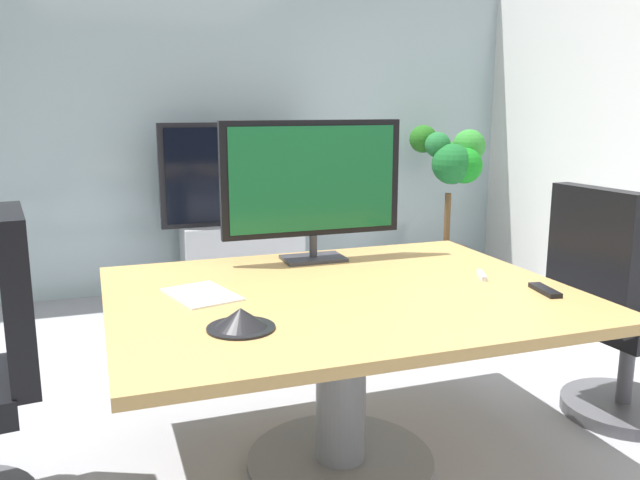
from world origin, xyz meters
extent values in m
plane|color=#99999E|center=(0.00, 0.00, 0.00)|extent=(6.66, 6.66, 0.00)
cube|color=#9EB2B7|center=(0.00, 2.83, 1.30)|extent=(5.46, 0.10, 2.61)
cube|color=#B2894C|center=(0.14, -0.05, 0.71)|extent=(1.75, 1.38, 0.04)
cylinder|color=slate|center=(0.14, -0.05, 0.35)|extent=(0.20, 0.20, 0.69)
cylinder|color=slate|center=(0.14, -0.05, 0.01)|extent=(0.76, 0.76, 0.03)
cube|color=black|center=(-1.01, 0.08, 0.79)|extent=(0.14, 0.46, 0.60)
cylinder|color=#4C4C51|center=(1.56, -0.08, 0.03)|extent=(0.56, 0.56, 0.06)
cylinder|color=#4C4C51|center=(1.56, -0.08, 0.24)|extent=(0.07, 0.07, 0.36)
cube|color=black|center=(1.56, -0.08, 0.46)|extent=(0.52, 0.52, 0.10)
cube|color=black|center=(1.29, -0.10, 0.79)|extent=(0.13, 0.46, 0.60)
cube|color=black|center=(1.52, 0.18, 0.58)|extent=(0.28, 0.07, 0.03)
cube|color=#333338|center=(0.20, 0.46, 0.74)|extent=(0.28, 0.18, 0.02)
cylinder|color=#333338|center=(0.20, 0.46, 0.80)|extent=(0.04, 0.04, 0.10)
cube|color=black|center=(0.20, 0.47, 1.11)|extent=(0.84, 0.04, 0.52)
cube|color=#14592D|center=(0.20, 0.45, 1.11)|extent=(0.77, 0.01, 0.47)
cube|color=#B7BABC|center=(0.31, 2.48, 0.28)|extent=(0.90, 0.36, 0.55)
cube|color=black|center=(0.31, 2.46, 0.93)|extent=(1.20, 0.06, 0.76)
cube|color=black|center=(0.31, 2.43, 0.93)|extent=(1.12, 0.01, 0.69)
cylinder|color=brown|center=(1.95, 2.24, 0.15)|extent=(0.34, 0.34, 0.30)
cylinder|color=brown|center=(1.95, 2.24, 0.52)|extent=(0.05, 0.05, 0.44)
sphere|color=#328C30|center=(2.13, 2.26, 1.11)|extent=(0.26, 0.26, 0.26)
sphere|color=#216924|center=(2.09, 2.38, 0.97)|extent=(0.34, 0.34, 0.34)
sphere|color=#226319|center=(1.81, 2.43, 1.16)|extent=(0.22, 0.22, 0.22)
sphere|color=#216D31|center=(1.84, 2.25, 1.13)|extent=(0.20, 0.20, 0.20)
sphere|color=#196227|center=(1.91, 2.15, 0.98)|extent=(0.32, 0.32, 0.32)
sphere|color=#17811C|center=(2.01, 2.13, 0.97)|extent=(0.28, 0.28, 0.28)
cone|color=black|center=(-0.32, -0.35, 0.77)|extent=(0.19, 0.19, 0.07)
cylinder|color=black|center=(-0.32, -0.35, 0.74)|extent=(0.22, 0.22, 0.01)
cube|color=black|center=(0.86, -0.33, 0.74)|extent=(0.08, 0.18, 0.02)
cube|color=silver|center=(0.76, -0.06, 0.74)|extent=(0.07, 0.13, 0.02)
cube|color=white|center=(-0.38, 0.06, 0.74)|extent=(0.28, 0.35, 0.01)
camera|label=1|loc=(-0.74, -2.30, 1.44)|focal=36.59mm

